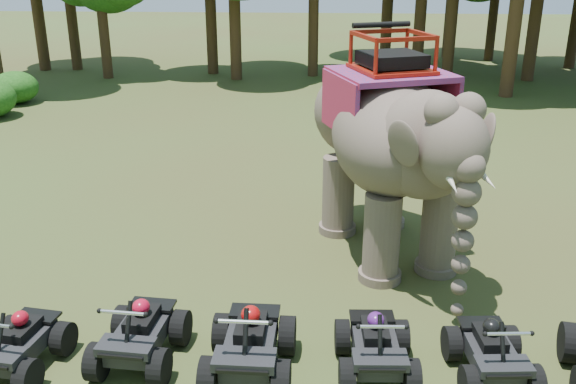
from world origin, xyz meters
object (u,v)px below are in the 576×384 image
atv_0 (17,337)px  atv_2 (250,336)px  atv_1 (139,326)px  atv_4 (492,345)px  elephant (389,146)px  atv_3 (376,339)px

atv_0 → atv_2: (3.61, 0.08, 0.09)m
atv_1 → atv_2: bearing=-2.8°
atv_2 → atv_4: atv_2 is taller
atv_2 → atv_4: 3.68m
elephant → atv_1: size_ratio=3.37×
atv_2 → elephant: bearing=62.6°
atv_3 → atv_2: bearing=-178.3°
atv_0 → atv_4: 7.28m
elephant → atv_0: (-6.01, -4.55, -1.80)m
atv_1 → atv_4: (5.45, -0.13, -0.04)m
elephant → atv_0: bearing=-162.9°
atv_2 → atv_0: bearing=-177.8°
elephant → atv_1: (-4.19, -4.23, -1.75)m
atv_0 → atv_4: (7.28, 0.19, 0.00)m
atv_3 → atv_1: bearing=175.8°
atv_3 → atv_4: bearing=-4.1°
atv_1 → atv_2: size_ratio=0.93×
atv_2 → atv_3: bearing=5.3°
atv_1 → atv_2: atv_2 is taller
elephant → atv_2: bearing=-138.3°
elephant → atv_4: size_ratio=3.61×
elephant → atv_3: (-0.48, -4.32, -1.78)m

